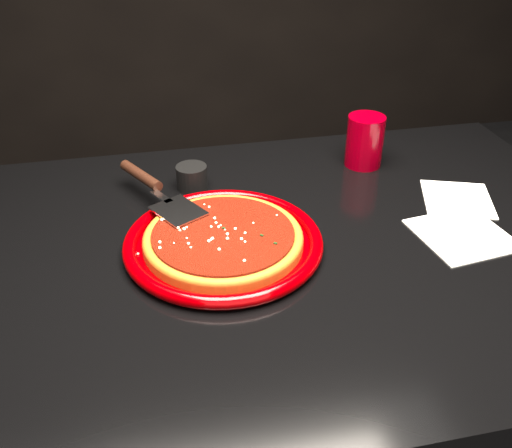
# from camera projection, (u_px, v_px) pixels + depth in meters

# --- Properties ---
(table) EXTENTS (1.20, 0.80, 0.75)m
(table) POSITION_uv_depth(u_px,v_px,m) (271.00, 401.00, 1.13)
(table) COLOR black
(table) RESTS_ON floor
(plate) EXTENTS (0.37, 0.37, 0.02)m
(plate) POSITION_uv_depth(u_px,v_px,m) (223.00, 242.00, 0.91)
(plate) COLOR #730001
(plate) RESTS_ON table
(pizza_crust) EXTENTS (0.30, 0.30, 0.01)m
(pizza_crust) POSITION_uv_depth(u_px,v_px,m) (223.00, 240.00, 0.91)
(pizza_crust) COLOR #924814
(pizza_crust) RESTS_ON plate
(pizza_crust_rim) EXTENTS (0.30, 0.30, 0.02)m
(pizza_crust_rim) POSITION_uv_depth(u_px,v_px,m) (223.00, 237.00, 0.91)
(pizza_crust_rim) COLOR #924814
(pizza_crust_rim) RESTS_ON plate
(pizza_sauce) EXTENTS (0.26, 0.26, 0.01)m
(pizza_sauce) POSITION_uv_depth(u_px,v_px,m) (223.00, 235.00, 0.91)
(pizza_sauce) COLOR maroon
(pizza_sauce) RESTS_ON plate
(parmesan_dusting) EXTENTS (0.22, 0.22, 0.01)m
(parmesan_dusting) POSITION_uv_depth(u_px,v_px,m) (223.00, 231.00, 0.90)
(parmesan_dusting) COLOR #FFF0C4
(parmesan_dusting) RESTS_ON plate
(basil_flecks) EXTENTS (0.20, 0.20, 0.00)m
(basil_flecks) POSITION_uv_depth(u_px,v_px,m) (223.00, 232.00, 0.90)
(basil_flecks) COLOR black
(basil_flecks) RESTS_ON plate
(pizza_server) EXTENTS (0.21, 0.29, 0.02)m
(pizza_server) POSITION_uv_depth(u_px,v_px,m) (159.00, 190.00, 1.00)
(pizza_server) COLOR silver
(pizza_server) RESTS_ON plate
(cup) EXTENTS (0.08, 0.08, 0.10)m
(cup) POSITION_uv_depth(u_px,v_px,m) (365.00, 141.00, 1.15)
(cup) COLOR #8C000D
(cup) RESTS_ON table
(napkin_a) EXTENTS (0.16, 0.16, 0.00)m
(napkin_a) POSITION_uv_depth(u_px,v_px,m) (462.00, 235.00, 0.95)
(napkin_a) COLOR white
(napkin_a) RESTS_ON table
(napkin_b) EXTENTS (0.16, 0.16, 0.00)m
(napkin_b) POSITION_uv_depth(u_px,v_px,m) (457.00, 199.00, 1.05)
(napkin_b) COLOR white
(napkin_b) RESTS_ON table
(ramekin) EXTENTS (0.07, 0.07, 0.05)m
(ramekin) POSITION_uv_depth(u_px,v_px,m) (192.00, 177.00, 1.08)
(ramekin) COLOR black
(ramekin) RESTS_ON table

